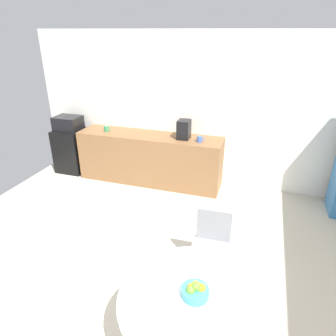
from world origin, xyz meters
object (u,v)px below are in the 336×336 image
Objects in this scene: fruit_bowl at (195,291)px; mug_white at (106,129)px; microwave at (68,123)px; chair_gray at (212,239)px; round_table at (195,309)px; coffee_maker at (184,129)px; mug_green at (200,139)px; mini_fridge at (72,150)px.

mug_white reaches higher than fruit_bowl.
microwave is 3.72× the size of mug_white.
microwave reaches higher than chair_gray.
microwave is 0.40× the size of round_table.
chair_gray is 2.59× the size of coffee_maker.
mug_green is 0.40× the size of coffee_maker.
fruit_bowl is (3.18, -3.05, 0.36)m from mini_fridge.
coffee_maker is at bearing 113.19° from chair_gray.
mug_white reaches higher than chair_gray.
round_table is at bearing -73.28° from coffee_maker.
fruit_bowl is at bearing -73.37° from coffee_maker.
mug_white reaches higher than mini_fridge.
mug_green is at bearing 101.78° from fruit_bowl.
coffee_maker reaches higher than chair_gray.
mug_white reaches higher than round_table.
round_table is at bearing -60.08° from fruit_bowl.
round_table is 3.06m from mug_green.
fruit_bowl is 3.19m from coffee_maker.
mug_green is at bearing -16.50° from coffee_maker.
coffee_maker is at bearing 163.50° from mug_green.
mini_fridge is 0.99m from mug_white.
mug_green is (-0.62, 2.96, 0.17)m from fruit_bowl.
microwave is 3.79m from chair_gray.
mug_white is at bearing -2.75° from microwave.
mini_fridge is 0.55m from microwave.
microwave reaches higher than mug_green.
coffee_maker is (-0.88, 2.05, 0.54)m from chair_gray.
chair_gray is 2.09m from mug_green.
mug_white is 1.45m from coffee_maker.
mug_green is (2.57, -0.09, -0.02)m from microwave.
microwave reaches higher than mug_white.
mug_white is (0.83, -0.04, -0.02)m from microwave.
mug_green is (2.57, -0.09, 0.53)m from mini_fridge.
chair_gray is 1.03m from fruit_bowl.
round_table is 1.44× the size of chair_gray.
microwave is at bearing 178.07° from mug_green.
mug_green is at bearing -1.93° from mini_fridge.
round_table is 3.23m from coffee_maker.
microwave reaches higher than mini_fridge.
mini_fridge is 0.70× the size of round_table.
microwave is 4.41m from fruit_bowl.
mini_fridge is at bearing 177.25° from mug_white.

